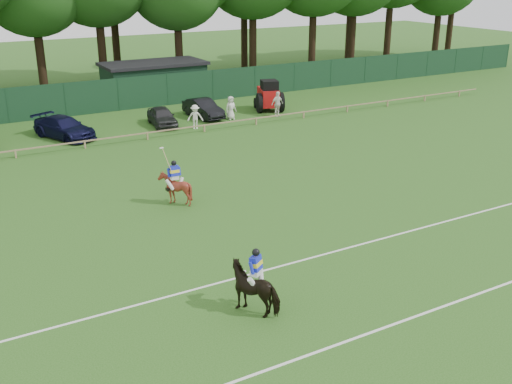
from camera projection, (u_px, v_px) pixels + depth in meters
ground at (283, 252)px, 23.22m from camera, size 160.00×160.00×0.00m
horse_dark at (256, 288)px, 19.03m from camera, size 1.75×2.03×1.58m
horse_chestnut at (175, 188)px, 27.70m from camera, size 1.28×1.43×1.51m
sedan_navy at (64, 128)px, 38.49m from camera, size 3.73×5.13×1.38m
hatch_grey at (162, 117)px, 41.54m from camera, size 1.97×3.96×1.30m
estate_black at (203, 108)px, 43.81m from camera, size 1.77×4.20×1.35m
spectator_left at (195, 117)px, 40.67m from camera, size 1.22×0.96×1.65m
spectator_mid at (277, 104)px, 44.09m from camera, size 1.15×0.64×1.84m
spectator_right at (231, 108)px, 43.20m from camera, size 0.87×0.61×1.69m
rider_dark at (256, 267)px, 18.77m from camera, size 0.85×0.65×1.41m
rider_chestnut at (174, 174)px, 27.44m from camera, size 0.94×0.59×2.05m
polo_ball at (245, 271)px, 21.61m from camera, size 0.09×0.09×0.09m
pitch_lines at (337, 291)px, 20.37m from camera, size 60.00×5.10×0.01m
pitch_rail at (132, 135)px, 37.73m from camera, size 62.10×0.10×0.50m
perimeter_fence at (93, 97)px, 44.78m from camera, size 92.08×0.08×2.50m
utility_shed at (154, 80)px, 49.89m from camera, size 8.40×4.40×3.04m
tree_row at (92, 93)px, 52.66m from camera, size 96.00×12.00×21.00m
tractor at (269, 96)px, 45.76m from camera, size 2.68×3.27×2.38m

